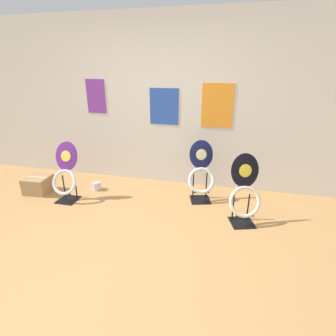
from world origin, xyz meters
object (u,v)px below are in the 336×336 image
toilet_seat_display_purple_note (65,175)px  toilet_seat_display_jazz_black (245,194)px  toilet_seat_display_navy_moon (201,176)px  paint_can (97,186)px  storage_box (38,184)px

toilet_seat_display_purple_note → toilet_seat_display_jazz_black: bearing=-0.5°
toilet_seat_display_navy_moon → toilet_seat_display_purple_note: bearing=-166.5°
toilet_seat_display_purple_note → paint_can: bearing=58.3°
toilet_seat_display_jazz_black → toilet_seat_display_purple_note: (-2.48, 0.02, -0.02)m
toilet_seat_display_jazz_black → paint_can: bearing=169.3°
toilet_seat_display_jazz_black → toilet_seat_display_purple_note: 2.48m
toilet_seat_display_jazz_black → toilet_seat_display_purple_note: bearing=179.5°
toilet_seat_display_purple_note → storage_box: size_ratio=2.26×
toilet_seat_display_navy_moon → toilet_seat_display_purple_note: 1.95m
paint_can → toilet_seat_display_jazz_black: bearing=-10.7°
toilet_seat_display_jazz_black → storage_box: bearing=177.5°
toilet_seat_display_purple_note → storage_box: bearing=169.4°
toilet_seat_display_jazz_black → toilet_seat_display_navy_moon: (-0.58, 0.48, -0.02)m
toilet_seat_display_purple_note → storage_box: 0.66m
toilet_seat_display_navy_moon → toilet_seat_display_jazz_black: bearing=-39.2°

